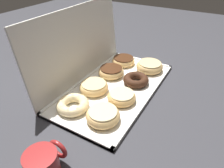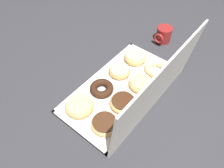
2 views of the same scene
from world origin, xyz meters
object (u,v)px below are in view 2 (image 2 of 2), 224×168
glazed_ring_donut_5 (141,83)px  chocolate_frosted_donut_6 (123,103)px  glazed_ring_donut_3 (79,106)px  cruller_donut_4 (156,68)px  glazed_ring_donut_0 (135,57)px  chocolate_cake_ring_donut_2 (102,88)px  chocolate_frosted_donut_7 (105,124)px  donut_box (121,89)px  coffee_mug (164,34)px  glazed_ring_donut_1 (120,71)px

glazed_ring_donut_5 → chocolate_frosted_donut_6: chocolate_frosted_donut_6 is taller
glazed_ring_donut_3 → cruller_donut_4: (-0.40, 0.13, -0.00)m
glazed_ring_donut_0 → chocolate_cake_ring_donut_2: 0.26m
cruller_donut_4 → chocolate_frosted_donut_7: (0.40, 0.00, 0.00)m
donut_box → glazed_ring_donut_0: size_ratio=5.02×
glazed_ring_donut_0 → cruller_donut_4: glazed_ring_donut_0 is taller
glazed_ring_donut_3 → chocolate_frosted_donut_7: glazed_ring_donut_3 is taller
chocolate_frosted_donut_6 → chocolate_frosted_donut_7: 0.13m
glazed_ring_donut_0 → cruller_donut_4: (-0.00, 0.12, -0.00)m
donut_box → cruller_donut_4: cruller_donut_4 is taller
coffee_mug → donut_box: bearing=5.0°
cruller_donut_4 → chocolate_frosted_donut_6: bearing=-0.3°
glazed_ring_donut_1 → chocolate_frosted_donut_7: (0.27, 0.13, 0.00)m
cruller_donut_4 → glazed_ring_donut_5: (0.13, -0.00, 0.00)m
glazed_ring_donut_0 → glazed_ring_donut_3: same height
donut_box → glazed_ring_donut_1: glazed_ring_donut_1 is taller
glazed_ring_donut_1 → coffee_mug: bearing=175.6°
glazed_ring_donut_1 → chocolate_cake_ring_donut_2: bearing=1.4°
glazed_ring_donut_0 → glazed_ring_donut_3: size_ratio=0.92×
chocolate_cake_ring_donut_2 → glazed_ring_donut_3: bearing=-3.5°
cruller_donut_4 → chocolate_frosted_donut_7: bearing=0.3°
coffee_mug → cruller_donut_4: bearing=23.5°
chocolate_frosted_donut_7 → glazed_ring_donut_5: bearing=-179.0°
chocolate_cake_ring_donut_2 → chocolate_frosted_donut_7: 0.18m
chocolate_cake_ring_donut_2 → donut_box: bearing=136.7°
chocolate_cake_ring_donut_2 → cruller_donut_4: size_ratio=0.93×
glazed_ring_donut_5 → chocolate_frosted_donut_7: bearing=1.0°
donut_box → chocolate_frosted_donut_6: bearing=41.4°
glazed_ring_donut_0 → cruller_donut_4: 0.12m
chocolate_cake_ring_donut_2 → chocolate_frosted_donut_6: (0.00, 0.12, 0.00)m
glazed_ring_donut_1 → glazed_ring_donut_3: 0.27m
donut_box → glazed_ring_donut_5: size_ratio=4.96×
chocolate_cake_ring_donut_2 → glazed_ring_donut_5: 0.18m
chocolate_frosted_donut_7 → coffee_mug: size_ratio=1.09×
glazed_ring_donut_1 → glazed_ring_donut_5: glazed_ring_donut_5 is taller
glazed_ring_donut_3 → coffee_mug: 0.63m
glazed_ring_donut_0 → chocolate_frosted_donut_6: bearing=24.9°
chocolate_frosted_donut_7 → glazed_ring_donut_3: bearing=-88.5°
donut_box → cruller_donut_4: 0.21m
donut_box → coffee_mug: 0.44m
chocolate_cake_ring_donut_2 → chocolate_frosted_donut_6: chocolate_frosted_donut_6 is taller
chocolate_cake_ring_donut_2 → glazed_ring_donut_3: glazed_ring_donut_3 is taller
chocolate_cake_ring_donut_2 → cruller_donut_4: bearing=154.6°
cruller_donut_4 → chocolate_frosted_donut_7: same height
glazed_ring_donut_1 → coffee_mug: (-0.36, 0.03, 0.02)m
chocolate_cake_ring_donut_2 → coffee_mug: bearing=177.2°
glazed_ring_donut_0 → chocolate_cake_ring_donut_2: bearing=-0.3°
cruller_donut_4 → glazed_ring_donut_5: size_ratio=1.01×
glazed_ring_donut_1 → donut_box: bearing=42.6°
glazed_ring_donut_1 → chocolate_cake_ring_donut_2: size_ratio=0.99×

